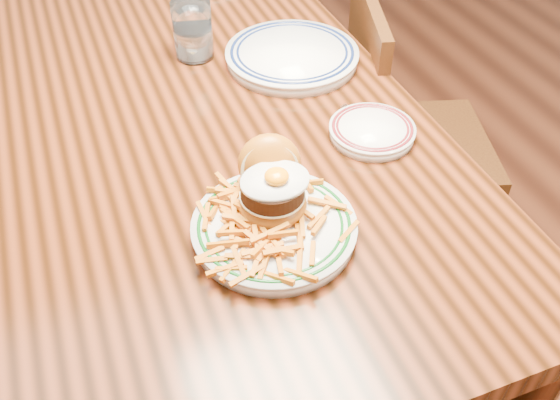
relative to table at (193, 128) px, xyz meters
name	(u,v)px	position (x,y,z in m)	size (l,w,h in m)	color
floor	(215,314)	(0.00, 0.00, -0.66)	(6.00, 6.00, 0.00)	black
table	(193,128)	(0.00, 0.00, 0.00)	(0.85, 1.60, 0.75)	black
chair_right	(398,134)	(0.57, 0.07, -0.22)	(0.49, 0.49, 0.83)	#3F240D
main_plate	(273,212)	(0.02, -0.43, 0.12)	(0.26, 0.28, 0.13)	silver
side_plate	(372,130)	(0.28, -0.27, 0.10)	(0.16, 0.17, 0.02)	silver
rear_plate	(292,55)	(0.25, 0.04, 0.11)	(0.29, 0.29, 0.03)	silver
water_glass	(193,33)	(0.05, 0.14, 0.14)	(0.09, 0.09, 0.13)	white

